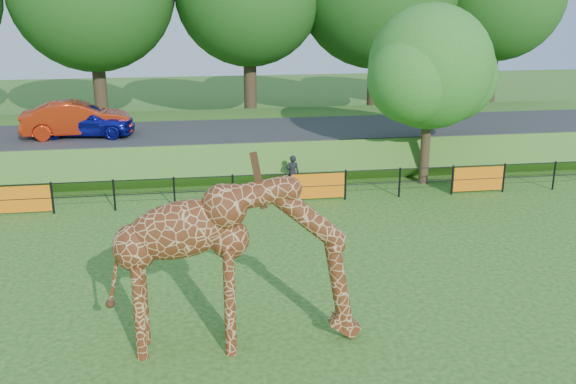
% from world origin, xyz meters
% --- Properties ---
extents(ground, '(90.00, 90.00, 0.00)m').
position_xyz_m(ground, '(0.00, 0.00, 0.00)').
color(ground, '#1F5114').
rests_on(ground, ground).
extents(giraffe, '(5.18, 1.14, 3.67)m').
position_xyz_m(giraffe, '(-0.57, -1.34, 1.84)').
color(giraffe, '#592912').
rests_on(giraffe, ground).
extents(perimeter_fence, '(28.07, 0.10, 1.10)m').
position_xyz_m(perimeter_fence, '(0.00, 8.00, 0.55)').
color(perimeter_fence, black).
rests_on(perimeter_fence, ground).
extents(embankment, '(40.00, 9.00, 1.30)m').
position_xyz_m(embankment, '(0.00, 15.50, 0.65)').
color(embankment, '#1F5114').
rests_on(embankment, ground).
extents(road, '(40.00, 5.00, 0.12)m').
position_xyz_m(road, '(0.00, 14.00, 1.36)').
color(road, '#29292B').
rests_on(road, embankment).
extents(car_blue, '(4.21, 2.23, 1.36)m').
position_xyz_m(car_blue, '(-5.63, 13.68, 2.10)').
color(car_blue, '#1419A2').
rests_on(car_blue, road).
extents(car_red, '(4.49, 1.96, 1.44)m').
position_xyz_m(car_red, '(-5.94, 13.71, 2.14)').
color(car_red, red).
rests_on(car_red, road).
extents(visitor, '(0.53, 0.38, 1.38)m').
position_xyz_m(visitor, '(2.30, 9.31, 0.69)').
color(visitor, black).
rests_on(visitor, ground).
extents(tree_east, '(5.40, 4.71, 6.76)m').
position_xyz_m(tree_east, '(7.60, 9.63, 4.28)').
color(tree_east, '#2F2215').
rests_on(tree_east, ground).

